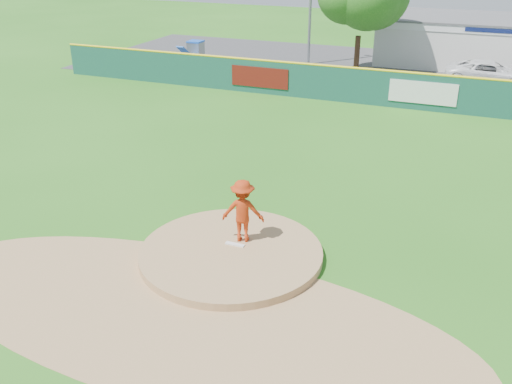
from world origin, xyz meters
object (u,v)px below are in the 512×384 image
at_px(pool_building_grp, 488,41).
at_px(deciduous_tree, 361,5).
at_px(pitcher, 243,211).
at_px(playground_slide, 195,52).
at_px(van, 489,73).

distance_m(pool_building_grp, deciduous_tree, 11.01).
bearing_deg(deciduous_tree, pitcher, -85.07).
distance_m(playground_slide, deciduous_tree, 12.51).
height_order(pitcher, deciduous_tree, deciduous_tree).
distance_m(van, deciduous_tree, 9.26).
height_order(van, deciduous_tree, deciduous_tree).
bearing_deg(deciduous_tree, playground_slide, -176.90).
bearing_deg(playground_slide, van, 2.96).
relative_size(van, pool_building_grp, 0.35).
bearing_deg(playground_slide, pitcher, -59.34).
bearing_deg(van, playground_slide, 90.29).
bearing_deg(playground_slide, pool_building_grp, 20.98).
xyz_separation_m(van, deciduous_tree, (-8.44, -0.41, 3.79)).
distance_m(pitcher, deciduous_tree, 24.61).
bearing_deg(pitcher, deciduous_tree, -100.19).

